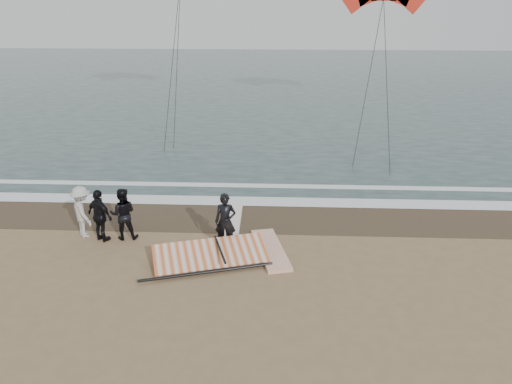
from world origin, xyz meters
TOP-DOWN VIEW (x-y plane):
  - ground at (0.00, 0.00)m, footprint 120.00×120.00m
  - sea at (0.00, 33.00)m, footprint 120.00×54.00m
  - wet_sand at (0.00, 4.50)m, footprint 120.00×2.80m
  - foam_near at (0.00, 5.90)m, footprint 120.00×0.90m
  - foam_far at (0.00, 7.60)m, footprint 120.00×0.45m
  - man_main at (-0.93, 2.14)m, footprint 0.69×0.46m
  - board_white at (0.51, 1.93)m, footprint 1.39×2.84m
  - board_cream at (-0.95, 4.23)m, footprint 0.73×2.62m
  - trio_cluster at (-5.15, 2.63)m, footprint 2.50×1.41m
  - sail_rig at (-1.38, 1.31)m, footprint 3.82×2.61m

SIDE VIEW (x-z plane):
  - ground at x=0.00m, z-range 0.00..0.00m
  - wet_sand at x=0.00m, z-range 0.00..0.01m
  - sea at x=0.00m, z-range 0.00..0.02m
  - foam_near at x=0.00m, z-range 0.02..0.03m
  - foam_far at x=0.00m, z-range 0.02..0.03m
  - board_cream at x=-0.95m, z-range 0.00..0.11m
  - board_white at x=0.51m, z-range 0.00..0.11m
  - sail_rig at x=-1.38m, z-range -0.05..0.44m
  - trio_cluster at x=-5.15m, z-range -0.01..1.79m
  - man_main at x=-0.93m, z-range 0.00..1.85m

